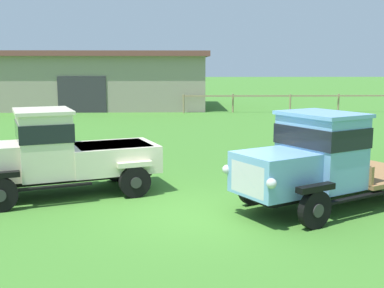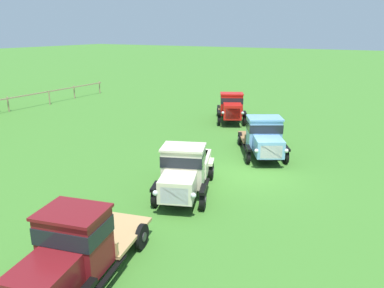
% 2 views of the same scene
% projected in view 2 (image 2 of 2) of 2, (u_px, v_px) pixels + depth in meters
% --- Properties ---
extents(ground_plane, '(240.00, 240.00, 0.00)m').
position_uv_depth(ground_plane, '(247.00, 173.00, 17.53)').
color(ground_plane, '#3D7528').
extents(paddock_fence, '(14.19, 0.58, 1.23)m').
position_uv_depth(paddock_fence, '(46.00, 95.00, 33.39)').
color(paddock_fence, '#997F60').
rests_on(paddock_fence, ground).
extents(vintage_truck_foreground_near, '(5.26, 2.85, 2.18)m').
position_uv_depth(vintage_truck_foreground_near, '(72.00, 251.00, 9.39)').
color(vintage_truck_foreground_near, black).
rests_on(vintage_truck_foreground_near, ground).
extents(vintage_truck_second_in_line, '(4.96, 3.26, 2.11)m').
position_uv_depth(vintage_truck_second_in_line, '(185.00, 169.00, 15.15)').
color(vintage_truck_second_in_line, black).
rests_on(vintage_truck_second_in_line, ground).
extents(vintage_truck_midrow_center, '(5.20, 3.99, 2.14)m').
position_uv_depth(vintage_truck_midrow_center, '(264.00, 137.00, 19.44)').
color(vintage_truck_midrow_center, black).
rests_on(vintage_truck_midrow_center, ground).
extents(vintage_truck_far_side, '(4.97, 3.60, 2.12)m').
position_uv_depth(vintage_truck_far_side, '(231.00, 108.00, 26.80)').
color(vintage_truck_far_side, black).
rests_on(vintage_truck_far_side, ground).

